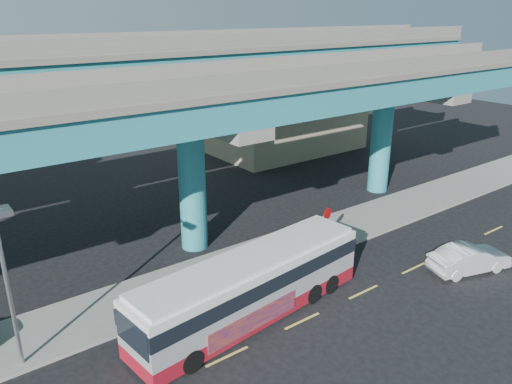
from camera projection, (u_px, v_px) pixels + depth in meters
ground at (298, 318)px, 22.26m from camera, size 120.00×120.00×0.00m
sidewalk at (229, 268)px, 26.35m from camera, size 70.00×4.00×0.15m
lane_markings at (302, 321)px, 22.03m from camera, size 58.00×0.12×0.01m
viaduct at (187, 87)px, 25.94m from camera, size 52.00×12.40×11.70m
building_beige at (281, 113)px, 48.45m from camera, size 14.00×10.23×7.00m
transit_bus at (251, 284)px, 21.78m from camera, size 11.89×3.74×3.00m
sedan at (469, 258)px, 26.02m from camera, size 4.02×5.27×1.45m
street_lamp at (5, 259)px, 17.18m from camera, size 0.50×2.37×7.18m
stop_sign at (327, 219)px, 28.04m from camera, size 0.71×0.17×2.39m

